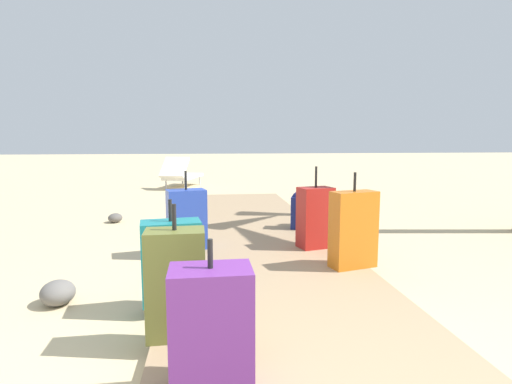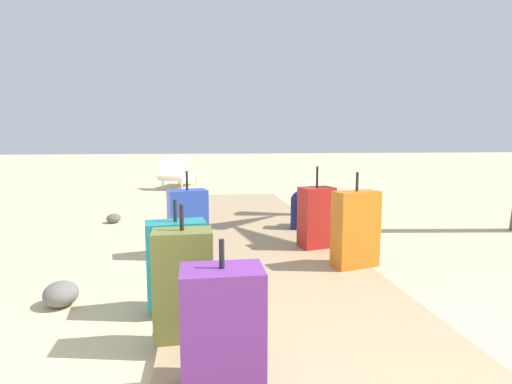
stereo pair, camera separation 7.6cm
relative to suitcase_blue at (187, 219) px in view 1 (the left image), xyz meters
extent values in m
plane|color=#D1BA8C|center=(0.76, -0.30, -0.39)|extent=(60.00, 60.00, 0.00)
cube|color=tan|center=(0.76, 0.43, -0.35)|extent=(1.72, 7.29, 0.08)
cube|color=#2847B7|center=(0.00, 0.00, 0.00)|extent=(0.43, 0.32, 0.61)
cylinder|color=black|center=(0.00, 0.00, 0.40)|extent=(0.02, 0.02, 0.19)
cube|color=red|center=(1.32, -0.11, 0.01)|extent=(0.38, 0.30, 0.63)
cylinder|color=black|center=(1.32, -0.11, 0.43)|extent=(0.02, 0.02, 0.22)
cube|color=olive|center=(0.03, -1.89, 0.00)|extent=(0.34, 0.22, 0.62)
cylinder|color=black|center=(0.03, -1.89, 0.38)|extent=(0.02, 0.02, 0.15)
cube|color=#6B2D84|center=(0.23, -2.42, -0.02)|extent=(0.37, 0.24, 0.56)
cylinder|color=black|center=(0.23, -2.42, 0.32)|extent=(0.02, 0.02, 0.13)
cube|color=navy|center=(1.43, 0.78, -0.10)|extent=(0.38, 0.30, 0.40)
ellipsoid|color=navy|center=(1.43, 0.78, 0.10)|extent=(0.37, 0.29, 0.17)
cylinder|color=black|center=(1.31, 0.70, -0.10)|extent=(0.05, 0.05, 0.32)
cylinder|color=black|center=(1.47, 0.65, -0.10)|extent=(0.05, 0.05, 0.32)
cube|color=#197A7F|center=(-0.04, -1.38, -0.02)|extent=(0.43, 0.27, 0.57)
cylinder|color=black|center=(-0.04, -1.38, 0.33)|extent=(0.02, 0.02, 0.15)
cube|color=orange|center=(1.48, -0.79, 0.03)|extent=(0.43, 0.28, 0.67)
cylinder|color=black|center=(1.48, -0.79, 0.45)|extent=(0.02, 0.02, 0.16)
cube|color=white|center=(-0.38, 6.23, -0.13)|extent=(0.98, 1.51, 0.08)
cube|color=white|center=(-0.56, 5.66, 0.15)|extent=(0.73, 0.67, 0.47)
cylinder|color=silver|center=(-0.45, 6.84, -0.28)|extent=(0.04, 0.04, 0.22)
cylinder|color=silver|center=(0.01, 6.70, -0.28)|extent=(0.04, 0.04, 0.22)
cylinder|color=silver|center=(-0.78, 5.77, -0.28)|extent=(0.04, 0.04, 0.22)
cylinder|color=silver|center=(-0.32, 5.63, -0.28)|extent=(0.04, 0.04, 0.22)
ellipsoid|color=slate|center=(-0.88, -1.15, -0.30)|extent=(0.29, 0.31, 0.18)
ellipsoid|color=#5B5651|center=(-1.12, 1.84, -0.32)|extent=(0.26, 0.27, 0.13)
camera|label=1|loc=(0.22, -4.12, 0.81)|focal=28.46mm
camera|label=2|loc=(0.14, -4.12, 0.81)|focal=28.46mm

